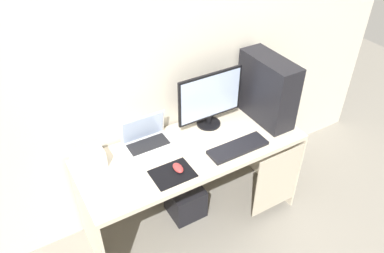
% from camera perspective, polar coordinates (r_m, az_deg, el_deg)
% --- Properties ---
extents(ground_plane, '(8.00, 8.00, 0.00)m').
position_cam_1_polar(ground_plane, '(3.04, 0.00, -13.75)').
color(ground_plane, gray).
extents(wall_back, '(4.00, 0.05, 2.60)m').
position_cam_1_polar(wall_back, '(2.46, -4.05, 11.62)').
color(wall_back, beige).
rests_on(wall_back, ground_plane).
extents(desk, '(1.55, 0.60, 0.72)m').
position_cam_1_polar(desk, '(2.61, 0.50, -5.59)').
color(desk, beige).
rests_on(desk, ground_plane).
extents(pc_tower, '(0.19, 0.47, 0.48)m').
position_cam_1_polar(pc_tower, '(2.72, 11.42, 5.61)').
color(pc_tower, black).
rests_on(pc_tower, desk).
extents(monitor, '(0.50, 0.17, 0.42)m').
position_cam_1_polar(monitor, '(2.60, 2.78, 4.19)').
color(monitor, black).
rests_on(monitor, desk).
extents(laptop, '(0.31, 0.21, 0.21)m').
position_cam_1_polar(laptop, '(2.53, -6.89, -2.01)').
color(laptop, white).
rests_on(laptop, desk).
extents(projector, '(0.20, 0.14, 0.12)m').
position_cam_1_polar(projector, '(2.43, -15.62, -4.86)').
color(projector, white).
rests_on(projector, desk).
extents(keyboard, '(0.42, 0.14, 0.02)m').
position_cam_1_polar(keyboard, '(2.52, 7.04, -3.22)').
color(keyboard, black).
rests_on(keyboard, desk).
extents(mousepad, '(0.26, 0.20, 0.00)m').
position_cam_1_polar(mousepad, '(2.33, -3.00, -7.22)').
color(mousepad, black).
rests_on(mousepad, desk).
extents(mouse_left, '(0.06, 0.10, 0.03)m').
position_cam_1_polar(mouse_left, '(2.34, -2.15, -6.35)').
color(mouse_left, '#B23333').
rests_on(mouse_left, mousepad).
extents(subwoofer, '(0.26, 0.26, 0.26)m').
position_cam_1_polar(subwoofer, '(2.98, -1.04, -11.22)').
color(subwoofer, black).
rests_on(subwoofer, ground_plane).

